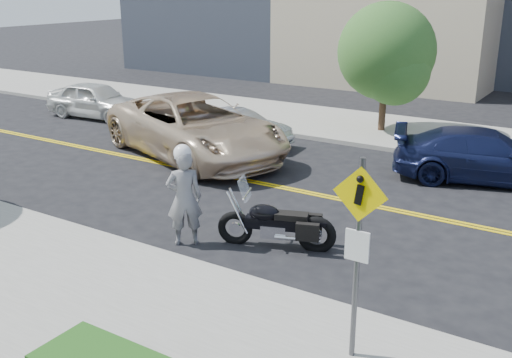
{
  "coord_description": "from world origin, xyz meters",
  "views": [
    {
      "loc": [
        7.02,
        -13.38,
        5.33
      ],
      "look_at": [
        0.34,
        -2.82,
        1.2
      ],
      "focal_mm": 42.0,
      "sensor_mm": 36.0,
      "label": 1
    }
  ],
  "objects_px": {
    "motorcyclist": "(184,195)",
    "parked_car_silver": "(238,128)",
    "suv": "(195,127)",
    "parked_car_blue": "(485,156)",
    "pedestrian_sign": "(358,241)",
    "parked_car_white": "(96,100)",
    "motorcycle": "(277,214)"
  },
  "relations": [
    {
      "from": "pedestrian_sign",
      "to": "parked_car_white",
      "type": "height_order",
      "value": "pedestrian_sign"
    },
    {
      "from": "pedestrian_sign",
      "to": "suv",
      "type": "xyz_separation_m",
      "value": [
        -8.66,
        7.49,
        -0.99
      ]
    },
    {
      "from": "motorcycle",
      "to": "parked_car_blue",
      "type": "xyz_separation_m",
      "value": [
        2.68,
        6.9,
        -0.01
      ]
    },
    {
      "from": "suv",
      "to": "parked_car_silver",
      "type": "height_order",
      "value": "suv"
    },
    {
      "from": "parked_car_silver",
      "to": "parked_car_blue",
      "type": "height_order",
      "value": "parked_car_blue"
    },
    {
      "from": "parked_car_blue",
      "to": "parked_car_silver",
      "type": "bearing_deg",
      "value": 75.84
    },
    {
      "from": "pedestrian_sign",
      "to": "motorcycle",
      "type": "height_order",
      "value": "pedestrian_sign"
    },
    {
      "from": "suv",
      "to": "parked_car_silver",
      "type": "distance_m",
      "value": 1.92
    },
    {
      "from": "motorcyclist",
      "to": "parked_car_white",
      "type": "height_order",
      "value": "motorcyclist"
    },
    {
      "from": "parked_car_white",
      "to": "parked_car_silver",
      "type": "bearing_deg",
      "value": -98.76
    },
    {
      "from": "motorcycle",
      "to": "parked_car_silver",
      "type": "relative_size",
      "value": 0.66
    },
    {
      "from": "suv",
      "to": "parked_car_silver",
      "type": "relative_size",
      "value": 1.91
    },
    {
      "from": "motorcycle",
      "to": "parked_car_blue",
      "type": "relative_size",
      "value": 0.49
    },
    {
      "from": "suv",
      "to": "parked_car_silver",
      "type": "xyz_separation_m",
      "value": [
        0.39,
        1.85,
        -0.37
      ]
    },
    {
      "from": "parked_car_silver",
      "to": "parked_car_blue",
      "type": "bearing_deg",
      "value": -92.07
    },
    {
      "from": "parked_car_white",
      "to": "pedestrian_sign",
      "type": "bearing_deg",
      "value": -126.7
    },
    {
      "from": "parked_car_blue",
      "to": "motorcycle",
      "type": "bearing_deg",
      "value": 140.94
    },
    {
      "from": "motorcyclist",
      "to": "motorcycle",
      "type": "height_order",
      "value": "motorcyclist"
    },
    {
      "from": "pedestrian_sign",
      "to": "parked_car_silver",
      "type": "distance_m",
      "value": 12.54
    },
    {
      "from": "parked_car_white",
      "to": "parked_car_silver",
      "type": "height_order",
      "value": "parked_car_white"
    },
    {
      "from": "motorcycle",
      "to": "parked_car_white",
      "type": "bearing_deg",
      "value": 131.25
    },
    {
      "from": "motorcyclist",
      "to": "parked_car_silver",
      "type": "distance_m",
      "value": 8.13
    },
    {
      "from": "suv",
      "to": "parked_car_white",
      "type": "height_order",
      "value": "suv"
    },
    {
      "from": "motorcycle",
      "to": "suv",
      "type": "height_order",
      "value": "suv"
    },
    {
      "from": "parked_car_white",
      "to": "parked_car_blue",
      "type": "bearing_deg",
      "value": -94.59
    },
    {
      "from": "pedestrian_sign",
      "to": "parked_car_silver",
      "type": "bearing_deg",
      "value": 131.52
    },
    {
      "from": "suv",
      "to": "motorcycle",
      "type": "bearing_deg",
      "value": -108.71
    },
    {
      "from": "suv",
      "to": "parked_car_blue",
      "type": "height_order",
      "value": "suv"
    },
    {
      "from": "parked_car_blue",
      "to": "motorcyclist",
      "type": "bearing_deg",
      "value": 132.81
    },
    {
      "from": "pedestrian_sign",
      "to": "parked_car_white",
      "type": "bearing_deg",
      "value": 147.68
    },
    {
      "from": "pedestrian_sign",
      "to": "parked_car_white",
      "type": "relative_size",
      "value": 0.7
    },
    {
      "from": "motorcyclist",
      "to": "parked_car_silver",
      "type": "relative_size",
      "value": 0.6
    }
  ]
}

